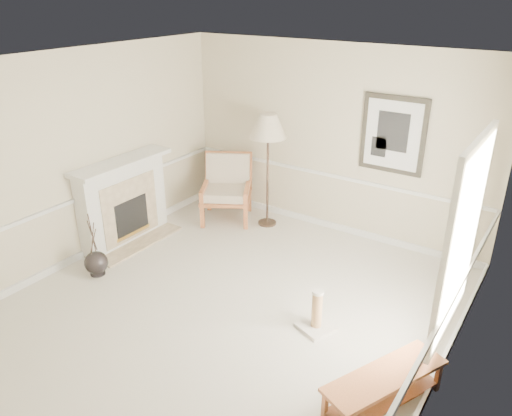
{
  "coord_description": "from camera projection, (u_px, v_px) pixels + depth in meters",
  "views": [
    {
      "loc": [
        3.13,
        -4.01,
        3.62
      ],
      "look_at": [
        -0.02,
        0.7,
        1.08
      ],
      "focal_mm": 35.0,
      "sensor_mm": 36.0,
      "label": 1
    }
  ],
  "objects": [
    {
      "name": "ground",
      "position": [
        226.0,
        308.0,
        6.11
      ],
      "size": [
        5.5,
        5.5,
        0.0
      ],
      "primitive_type": "plane",
      "color": "silver",
      "rests_on": "ground"
    },
    {
      "name": "room",
      "position": [
        236.0,
        164.0,
        5.34
      ],
      "size": [
        5.04,
        5.54,
        2.92
      ],
      "color": "beige",
      "rests_on": "ground"
    },
    {
      "name": "fireplace",
      "position": [
        124.0,
        202.0,
        7.49
      ],
      "size": [
        0.64,
        1.64,
        1.31
      ],
      "color": "white",
      "rests_on": "ground"
    },
    {
      "name": "floor_vase",
      "position": [
        96.0,
        263.0,
        6.76
      ],
      "size": [
        0.32,
        0.32,
        0.92
      ],
      "rotation": [
        0.0,
        0.0,
        -0.17
      ],
      "color": "black",
      "rests_on": "ground"
    },
    {
      "name": "armchair",
      "position": [
        227.0,
        185.0,
        8.32
      ],
      "size": [
        1.12,
        1.14,
        1.06
      ],
      "rotation": [
        0.0,
        0.0,
        0.52
      ],
      "color": "#AB6637",
      "rests_on": "ground"
    },
    {
      "name": "floor_lamp",
      "position": [
        268.0,
        129.0,
        7.62
      ],
      "size": [
        0.76,
        0.76,
        1.84
      ],
      "rotation": [
        0.0,
        0.0,
        0.41
      ],
      "color": "black",
      "rests_on": "ground"
    },
    {
      "name": "bench",
      "position": [
        384.0,
        384.0,
        4.62
      ],
      "size": [
        0.87,
        1.31,
        0.36
      ],
      "rotation": [
        0.0,
        0.0,
        -0.43
      ],
      "color": "#AB6637",
      "rests_on": "ground"
    },
    {
      "name": "scratching_post",
      "position": [
        316.0,
        317.0,
        5.68
      ],
      "size": [
        0.47,
        0.47,
        0.52
      ],
      "rotation": [
        0.0,
        0.0,
        -0.37
      ],
      "color": "white",
      "rests_on": "ground"
    }
  ]
}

